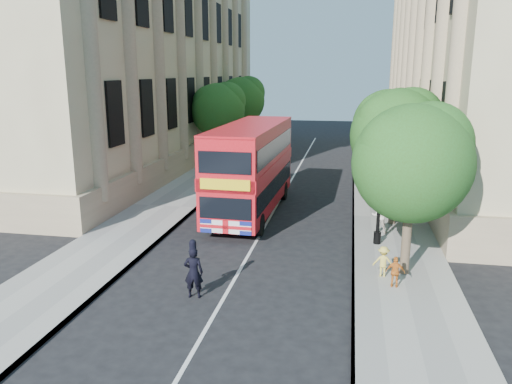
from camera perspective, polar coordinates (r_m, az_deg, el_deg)
The scene contains 17 objects.
ground at distance 16.17m, azimuth -3.80°, elevation -12.17°, with size 120.00×120.00×0.00m, color black.
pavement_right at distance 25.14m, azimuth 14.94°, elevation -2.94°, with size 3.50×80.00×0.12m, color gray.
pavement_left at distance 26.80m, azimuth -10.37°, elevation -1.67°, with size 3.50×80.00×0.12m, color gray.
building_right at distance 39.43m, azimuth 26.53°, elevation 15.12°, with size 12.00×38.00×18.00m, color tan.
building_left at distance 41.97m, azimuth -14.51°, elevation 15.90°, with size 12.00×38.00×18.00m, color tan.
tree_right_near at distance 17.46m, azimuth 17.58°, elevation 3.83°, with size 4.00×4.00×6.08m.
tree_right_mid at distance 23.34m, azimuth 15.98°, elevation 6.75°, with size 4.20×4.20×6.37m.
tree_right_far at distance 29.31m, azimuth 14.98°, elevation 7.85°, with size 4.00×4.00×6.15m.
tree_left_far at distance 37.48m, azimuth -4.31°, elevation 9.63°, with size 4.00×4.00×6.30m.
tree_left_back at distance 45.22m, azimuth -1.65°, elevation 10.67°, with size 4.20×4.20×6.65m.
lamp_post at distance 20.61m, azimuth 14.00°, elevation 0.55°, with size 0.32×0.32×5.16m.
double_decker_bus at distance 24.81m, azimuth -0.54°, elevation 2.97°, with size 2.83×9.63×4.41m.
box_van at distance 29.12m, azimuth -2.02°, elevation 2.14°, with size 1.90×4.46×2.53m.
police_constable at distance 16.08m, azimuth -7.15°, elevation -9.12°, with size 0.61×0.40×1.68m, color black.
woman_pedestrian at distance 22.52m, azimuth 13.95°, elevation -2.67°, with size 0.73×0.56×1.49m, color beige.
child_a at distance 17.12m, azimuth 15.64°, elevation -8.79°, with size 0.62×0.26×1.05m, color orange.
child_b at distance 17.86m, azimuth 14.33°, elevation -7.70°, with size 0.70×0.40×1.08m, color gold.
Camera 1 is at (3.75, -14.07, 7.02)m, focal length 35.00 mm.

